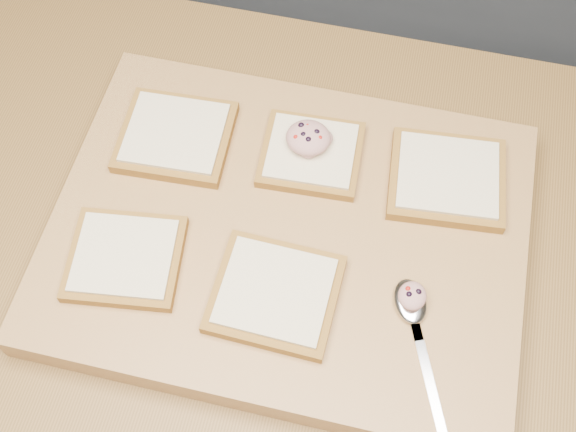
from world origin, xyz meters
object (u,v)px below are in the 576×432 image
at_px(cutting_board, 288,235).
at_px(tuna_salad_dollop, 308,138).
at_px(spoon, 413,312).

height_order(cutting_board, tuna_salad_dollop, tuna_salad_dollop).
distance_m(cutting_board, tuna_salad_dollop, 0.11).
bearing_deg(tuna_salad_dollop, spoon, -49.46).
xyz_separation_m(cutting_board, tuna_salad_dollop, (-0.00, 0.10, 0.05)).
xyz_separation_m(cutting_board, spoon, (0.15, -0.07, 0.03)).
height_order(cutting_board, spoon, spoon).
relative_size(tuna_salad_dollop, spoon, 0.31).
bearing_deg(spoon, tuna_salad_dollop, 130.54).
xyz_separation_m(tuna_salad_dollop, spoon, (0.15, -0.17, -0.02)).
relative_size(cutting_board, spoon, 3.14).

